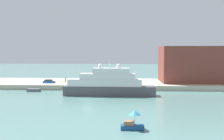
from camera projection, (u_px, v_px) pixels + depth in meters
The scene contains 9 objects.
ground at pixel (88, 100), 66.28m from camera, with size 400.00×400.00×0.00m, color slate.
quay_dock at pixel (99, 84), 93.44m from camera, with size 110.00×22.65×1.63m, color #B7AD99.
large_yacht at pixel (108, 85), 72.59m from camera, with size 26.34×4.01×11.54m.
small_motorboat at pixel (132, 122), 40.69m from camera, with size 3.76×1.93×3.10m.
work_barge at pixel (34, 90), 80.16m from camera, with size 4.17×1.51×0.88m, color #595966.
harbor_building at pixel (189, 64), 92.01m from camera, with size 20.69×15.20×12.97m, color brown.
parked_car at pixel (49, 81), 88.76m from camera, with size 4.15×1.75×1.24m.
person_figure at pixel (66, 80), 91.56m from camera, with size 0.36×0.36×1.77m.
mooring_bollard at pixel (114, 84), 82.79m from camera, with size 0.44×0.44×0.65m, color black.
Camera 1 is at (9.87, -65.13, 12.51)m, focal length 40.37 mm.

